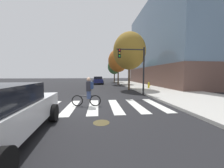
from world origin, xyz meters
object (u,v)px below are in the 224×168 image
(cyclist, at_px, (88,92))
(street_tree_far, at_px, (114,67))
(street_tree_mid, at_px, (118,61))
(street_tree_near, at_px, (129,51))
(sedan_mid, at_px, (98,80))
(manhole_cover, at_px, (101,123))
(traffic_light_near, at_px, (135,63))
(fire_hydrant, at_px, (149,85))

(cyclist, xyz_separation_m, street_tree_far, (4.42, 21.98, 2.95))
(street_tree_far, bearing_deg, street_tree_mid, -91.06)
(street_tree_near, xyz_separation_m, street_tree_mid, (-0.07, 7.95, -0.26))
(sedan_mid, bearing_deg, manhole_cover, -89.35)
(cyclist, relative_size, street_tree_near, 0.24)
(cyclist, height_order, traffic_light_near, traffic_light_near)
(manhole_cover, bearing_deg, street_tree_near, 70.20)
(street_tree_near, bearing_deg, cyclist, -119.70)
(cyclist, relative_size, street_tree_mid, 0.26)
(street_tree_mid, distance_m, street_tree_far, 6.40)
(fire_hydrant, bearing_deg, street_tree_near, 177.87)
(fire_hydrant, relative_size, street_tree_mid, 0.12)
(manhole_cover, height_order, sedan_mid, sedan_mid)
(sedan_mid, xyz_separation_m, street_tree_far, (3.96, 4.54, 3.01))
(fire_hydrant, xyz_separation_m, street_tree_mid, (-2.60, 8.04, 3.93))
(cyclist, bearing_deg, sedan_mid, 88.48)
(traffic_light_near, height_order, fire_hydrant, traffic_light_near)
(sedan_mid, xyz_separation_m, fire_hydrant, (6.43, -9.87, -0.24))
(manhole_cover, relative_size, street_tree_near, 0.09)
(manhole_cover, bearing_deg, fire_hydrant, 58.52)
(manhole_cover, xyz_separation_m, street_tree_near, (3.68, 10.23, 4.72))
(fire_hydrant, bearing_deg, sedan_mid, 123.10)
(street_tree_mid, bearing_deg, manhole_cover, -101.23)
(fire_hydrant, distance_m, street_tree_near, 4.89)
(fire_hydrant, xyz_separation_m, street_tree_near, (-2.52, 0.09, 4.19))
(traffic_light_near, relative_size, fire_hydrant, 5.38)
(street_tree_far, bearing_deg, manhole_cover, -98.64)
(manhole_cover, relative_size, traffic_light_near, 0.15)
(sedan_mid, relative_size, cyclist, 2.62)
(cyclist, relative_size, traffic_light_near, 0.41)
(street_tree_near, distance_m, street_tree_far, 14.34)
(street_tree_far, bearing_deg, fire_hydrant, -80.24)
(manhole_cover, height_order, cyclist, cyclist)
(cyclist, bearing_deg, manhole_cover, -74.98)
(street_tree_near, height_order, street_tree_mid, street_tree_near)
(traffic_light_near, relative_size, street_tree_far, 0.75)
(traffic_light_near, xyz_separation_m, street_tree_near, (0.67, 4.46, 1.86))
(manhole_cover, xyz_separation_m, traffic_light_near, (3.02, 5.77, 2.86))
(cyclist, bearing_deg, traffic_light_near, 40.82)
(street_tree_near, xyz_separation_m, street_tree_far, (0.05, 14.31, -0.93))
(manhole_cover, relative_size, cyclist, 0.37)
(fire_hydrant, distance_m, street_tree_mid, 9.32)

